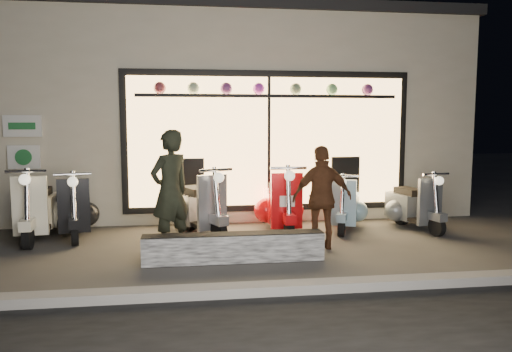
{
  "coord_description": "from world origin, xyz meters",
  "views": [
    {
      "loc": [
        -0.76,
        -7.35,
        1.94
      ],
      "look_at": [
        0.37,
        0.6,
        1.05
      ],
      "focal_mm": 35.0,
      "sensor_mm": 36.0,
      "label": 1
    }
  ],
  "objects_px": {
    "graffiti_barrier": "(234,248)",
    "scooter_silver": "(196,207)",
    "man": "(170,191)",
    "scooter_red": "(281,205)",
    "woman": "(322,198)"
  },
  "relations": [
    {
      "from": "graffiti_barrier",
      "to": "scooter_silver",
      "type": "distance_m",
      "value": 1.93
    },
    {
      "from": "scooter_silver",
      "to": "man",
      "type": "relative_size",
      "value": 0.86
    },
    {
      "from": "graffiti_barrier",
      "to": "scooter_red",
      "type": "xyz_separation_m",
      "value": [
        1.01,
        1.85,
        0.27
      ]
    },
    {
      "from": "scooter_silver",
      "to": "man",
      "type": "xyz_separation_m",
      "value": [
        -0.4,
        -1.13,
        0.45
      ]
    },
    {
      "from": "scooter_red",
      "to": "woman",
      "type": "distance_m",
      "value": 1.41
    },
    {
      "from": "graffiti_barrier",
      "to": "scooter_silver",
      "type": "bearing_deg",
      "value": 104.24
    },
    {
      "from": "scooter_silver",
      "to": "woman",
      "type": "xyz_separation_m",
      "value": [
        1.87,
        -1.33,
        0.33
      ]
    },
    {
      "from": "woman",
      "to": "scooter_red",
      "type": "bearing_deg",
      "value": -75.91
    },
    {
      "from": "man",
      "to": "woman",
      "type": "bearing_deg",
      "value": 136.41
    },
    {
      "from": "graffiti_barrier",
      "to": "man",
      "type": "distance_m",
      "value": 1.34
    },
    {
      "from": "woman",
      "to": "man",
      "type": "bearing_deg",
      "value": -7.13
    },
    {
      "from": "scooter_silver",
      "to": "woman",
      "type": "bearing_deg",
      "value": -59.69
    },
    {
      "from": "scooter_silver",
      "to": "woman",
      "type": "height_order",
      "value": "woman"
    },
    {
      "from": "scooter_red",
      "to": "man",
      "type": "distance_m",
      "value": 2.24
    },
    {
      "from": "scooter_silver",
      "to": "scooter_red",
      "type": "xyz_separation_m",
      "value": [
        1.48,
        -0.01,
        0.01
      ]
    }
  ]
}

